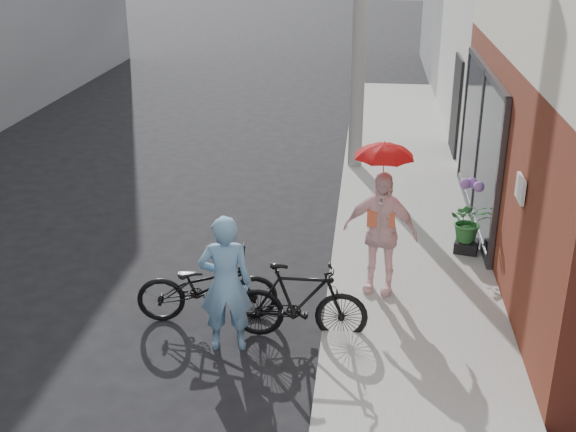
% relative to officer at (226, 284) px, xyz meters
% --- Properties ---
extents(ground, '(80.00, 80.00, 0.00)m').
position_rel_officer_xyz_m(ground, '(0.24, 0.76, -0.86)').
color(ground, black).
rests_on(ground, ground).
extents(sidewalk, '(2.20, 24.00, 0.12)m').
position_rel_officer_xyz_m(sidewalk, '(2.34, 2.76, -0.80)').
color(sidewalk, '#959690').
rests_on(sidewalk, ground).
extents(curb, '(0.12, 24.00, 0.12)m').
position_rel_officer_xyz_m(curb, '(1.18, 2.76, -0.80)').
color(curb, '#9E9E99').
rests_on(curb, ground).
extents(officer, '(0.68, 0.51, 1.71)m').
position_rel_officer_xyz_m(officer, '(0.00, 0.00, 0.00)').
color(officer, '#6F9EC6').
rests_on(officer, ground).
extents(bike_left, '(1.86, 0.92, 0.94)m').
position_rel_officer_xyz_m(bike_left, '(-0.37, 0.62, -0.39)').
color(bike_left, black).
rests_on(bike_left, ground).
extents(bike_right, '(1.67, 0.48, 1.00)m').
position_rel_officer_xyz_m(bike_right, '(0.84, 0.31, -0.36)').
color(bike_right, black).
rests_on(bike_right, ground).
extents(kimono_woman, '(1.06, 0.63, 1.69)m').
position_rel_officer_xyz_m(kimono_woman, '(1.79, 1.45, 0.11)').
color(kimono_woman, '#FFD5D6').
rests_on(kimono_woman, sidewalk).
extents(parasol, '(0.75, 0.75, 0.65)m').
position_rel_officer_xyz_m(parasol, '(1.79, 1.45, 1.28)').
color(parasol, red).
rests_on(parasol, kimono_woman).
extents(planter, '(0.41, 0.41, 0.18)m').
position_rel_officer_xyz_m(planter, '(3.13, 2.81, -0.65)').
color(planter, black).
rests_on(planter, sidewalk).
extents(potted_plant, '(0.57, 0.50, 0.63)m').
position_rel_officer_xyz_m(potted_plant, '(3.13, 2.81, -0.24)').
color(potted_plant, '#2A6B2F').
rests_on(potted_plant, planter).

